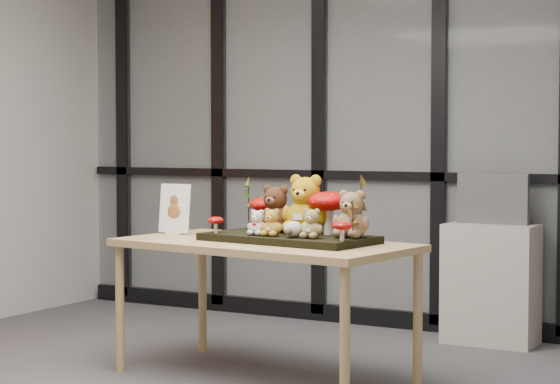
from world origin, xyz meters
The scene contains 24 objects.
room_shell centered at (0.00, 0.00, 1.68)m, with size 5.00×5.00×5.00m.
glass_partition centered at (0.00, 2.47, 1.42)m, with size 4.90×0.06×2.78m.
display_table centered at (0.10, 0.73, 0.68)m, with size 1.69×1.01×0.75m.
diorama_tray centered at (0.22, 0.77, 0.77)m, with size 0.92×0.46×0.04m, color black.
bear_pooh_yellow centered at (0.28, 0.87, 0.97)m, with size 0.27×0.24×0.35m, color #B0850F, non-canonical shape.
bear_brown_medium centered at (0.09, 0.88, 0.93)m, with size 0.22×0.20×0.29m, color #3F1F12, non-canonical shape.
bear_tan_back centered at (0.59, 0.79, 0.93)m, with size 0.21×0.19×0.27m, color #826142, non-canonical shape.
bear_small_yellow centered at (0.19, 0.65, 0.87)m, with size 0.12×0.11×0.16m, color #B98827, non-canonical shape.
bear_white_bow centered at (0.10, 0.66, 0.87)m, with size 0.12×0.10×0.15m, color beige, non-canonical shape.
bear_beige_small centered at (0.43, 0.65, 0.88)m, with size 0.13×0.12×0.17m, color #95804B, non-canonical shape.
plush_cream_hedgehog centered at (0.33, 0.64, 0.84)m, with size 0.07×0.07×0.10m, color beige, non-canonical shape.
mushroom_back_left centered at (-0.02, 0.95, 0.89)m, with size 0.19×0.19×0.21m, color #950604, non-canonical shape.
mushroom_back_right centered at (0.41, 0.88, 0.92)m, with size 0.23×0.23×0.26m, color #950604, non-canonical shape.
mushroom_front_left centered at (-0.17, 0.66, 0.84)m, with size 0.09×0.09×0.10m, color #950604, non-canonical shape.
mushroom_front_right centered at (0.62, 0.61, 0.84)m, with size 0.10×0.10×0.11m, color #950604, non-canonical shape.
sprig_green_far_left centered at (-0.13, 0.94, 0.94)m, with size 0.05×0.05×0.30m, color #0F370C, non-canonical shape.
sprig_green_mid_left centered at (-0.04, 0.98, 0.89)m, with size 0.05×0.05×0.20m, color #0F370C, non-canonical shape.
sprig_dry_far_right centered at (0.63, 0.82, 0.95)m, with size 0.05×0.05×0.33m, color brown, non-canonical shape.
sprig_dry_mid_right centered at (0.64, 0.70, 0.89)m, with size 0.05×0.05×0.20m, color brown, non-canonical shape.
sprig_green_centre centered at (0.19, 0.96, 0.90)m, with size 0.05×0.05×0.23m, color #0F370C, non-canonical shape.
sign_holder centered at (-0.57, 0.84, 0.89)m, with size 0.21×0.06×0.29m.
label_card centered at (0.10, 0.41, 0.75)m, with size 0.09×0.03×0.00m, color white.
cabinet centered at (0.88, 2.26, 0.38)m, with size 0.57×0.33×0.76m, color #A99F96.
monitor centered at (0.88, 2.28, 0.92)m, with size 0.46×0.05×0.32m.
Camera 1 is at (2.81, -3.98, 1.30)m, focal length 65.00 mm.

